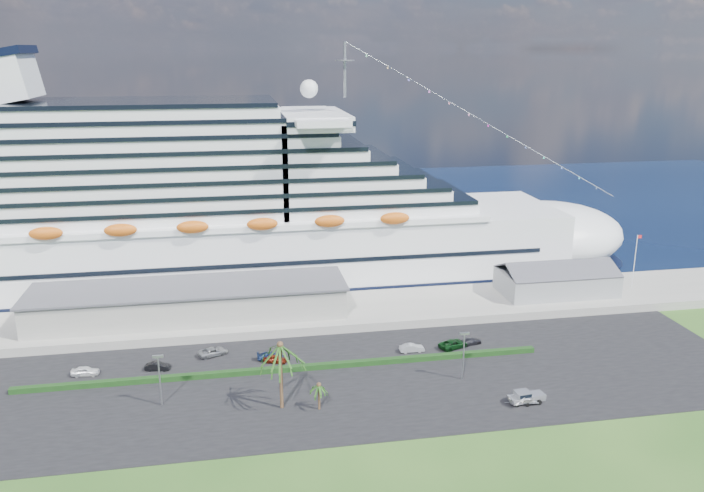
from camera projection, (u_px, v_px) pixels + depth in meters
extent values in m
plane|color=#244B19|center=(351.00, 415.00, 101.87)|extent=(420.00, 420.00, 0.00)
cube|color=black|center=(340.00, 381.00, 112.25)|extent=(140.00, 38.00, 0.12)
cube|color=gray|center=(317.00, 312.00, 139.45)|extent=(240.00, 20.00, 1.80)
cube|color=black|center=(282.00, 215.00, 224.80)|extent=(420.00, 160.00, 0.02)
cube|color=silver|center=(216.00, 251.00, 156.76)|extent=(160.00, 30.00, 16.00)
ellipsoid|color=silver|center=(543.00, 235.00, 170.41)|extent=(40.00, 30.00, 16.00)
cube|color=black|center=(218.00, 279.00, 158.65)|extent=(164.00, 30.60, 2.40)
cube|color=silver|center=(154.00, 158.00, 148.74)|extent=(128.00, 26.00, 24.80)
cube|color=silver|center=(313.00, 119.00, 152.51)|extent=(14.00, 38.00, 3.20)
cube|color=silver|center=(5.00, 77.00, 139.14)|extent=(11.58, 14.00, 11.58)
cylinder|color=gray|center=(345.00, 70.00, 150.81)|extent=(0.70, 0.70, 12.00)
ellipsoid|color=#C85712|center=(193.00, 227.00, 138.43)|extent=(90.00, 2.40, 2.60)
ellipsoid|color=#C85712|center=(198.00, 195.00, 168.31)|extent=(90.00, 2.40, 2.60)
cube|color=black|center=(216.00, 247.00, 156.54)|extent=(144.00, 30.40, 0.90)
cube|color=gray|center=(190.00, 302.00, 134.10)|extent=(60.00, 14.00, 6.00)
cube|color=#4C4C54|center=(189.00, 287.00, 133.24)|extent=(61.00, 15.00, 0.40)
cube|color=gray|center=(556.00, 282.00, 147.40)|extent=(24.00, 12.00, 4.80)
cube|color=#4C4C54|center=(564.00, 270.00, 143.57)|extent=(24.00, 6.31, 2.74)
cube|color=#4C4C54|center=(551.00, 262.00, 149.24)|extent=(24.00, 6.31, 2.74)
cylinder|color=silver|center=(635.00, 261.00, 149.47)|extent=(0.16, 0.16, 12.00)
cube|color=red|center=(640.00, 237.00, 148.01)|extent=(1.00, 0.04, 0.70)
cube|color=black|center=(288.00, 369.00, 115.48)|extent=(88.00, 1.10, 0.90)
cylinder|color=gray|center=(160.00, 381.00, 103.52)|extent=(0.24, 0.24, 8.00)
cube|color=gray|center=(158.00, 356.00, 102.38)|extent=(1.60, 0.35, 0.35)
cylinder|color=gray|center=(463.00, 357.00, 111.70)|extent=(0.24, 0.24, 8.00)
cube|color=gray|center=(465.00, 334.00, 110.57)|extent=(1.60, 0.35, 0.35)
cylinder|color=#47301E|center=(281.00, 377.00, 102.49)|extent=(0.54, 0.54, 10.50)
sphere|color=#47301E|center=(280.00, 344.00, 101.04)|extent=(0.98, 0.98, 0.98)
cylinder|color=#47301E|center=(319.00, 397.00, 102.88)|extent=(0.35, 0.35, 4.20)
sphere|color=#47301E|center=(319.00, 385.00, 102.30)|extent=(0.73, 0.73, 0.73)
imported|color=white|center=(85.00, 371.00, 113.93)|extent=(4.64, 2.16, 1.54)
imported|color=black|center=(158.00, 366.00, 115.85)|extent=(4.40, 2.14, 1.39)
imported|color=gray|center=(213.00, 352.00, 121.36)|extent=(5.71, 4.14, 1.44)
imported|color=#16264E|center=(270.00, 356.00, 119.80)|extent=(4.59, 1.88, 1.33)
imported|color=#611A0C|center=(275.00, 359.00, 118.61)|extent=(4.38, 2.90, 1.39)
imported|color=#ACAFB4|center=(412.00, 348.00, 122.82)|extent=(4.43, 1.58, 1.46)
imported|color=black|center=(453.00, 344.00, 124.43)|extent=(6.17, 4.41, 1.56)
imported|color=#222228|center=(471.00, 341.00, 125.91)|extent=(4.57, 2.88, 1.23)
cylinder|color=black|center=(517.00, 404.00, 103.96)|extent=(0.84, 0.38, 0.82)
cylinder|color=black|center=(512.00, 398.00, 105.80)|extent=(0.84, 0.38, 0.82)
cylinder|color=black|center=(539.00, 402.00, 104.57)|extent=(0.84, 0.38, 0.82)
cylinder|color=black|center=(534.00, 396.00, 106.41)|extent=(0.84, 0.38, 0.82)
cube|color=#A5A7AC|center=(527.00, 398.00, 105.11)|extent=(5.71, 2.67, 0.71)
cube|color=#A5A7AC|center=(536.00, 395.00, 105.25)|extent=(2.66, 2.26, 0.56)
cube|color=#A5A7AC|center=(523.00, 394.00, 104.79)|extent=(2.46, 2.19, 0.97)
cube|color=black|center=(523.00, 394.00, 104.77)|extent=(2.26, 2.21, 0.56)
cube|color=#A5A7AC|center=(512.00, 398.00, 104.66)|extent=(1.14, 2.03, 0.36)
cube|color=gray|center=(523.00, 401.00, 104.70)|extent=(4.46, 2.11, 0.11)
cylinder|color=gray|center=(511.00, 402.00, 104.36)|extent=(2.05, 0.33, 0.07)
cylinder|color=black|center=(528.00, 405.00, 104.03)|extent=(0.62, 0.28, 0.60)
cylinder|color=black|center=(523.00, 400.00, 105.62)|extent=(0.62, 0.28, 0.60)
imported|color=white|center=(523.00, 398.00, 104.55)|extent=(5.11, 3.94, 0.98)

